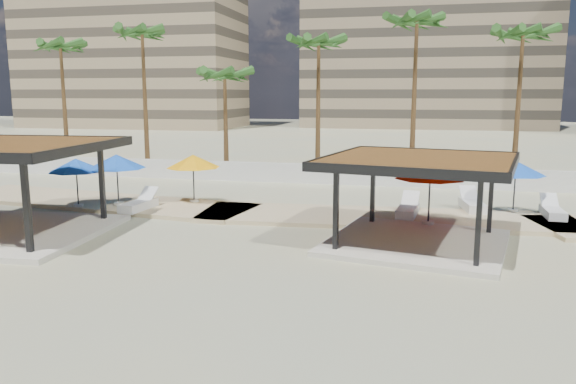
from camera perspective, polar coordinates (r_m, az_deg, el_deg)
name	(u,v)px	position (r m, az deg, el deg)	size (l,w,h in m)	color
ground	(307,264)	(18.11, 1.90, -7.28)	(200.00, 200.00, 0.00)	tan
promenade	(384,215)	(25.24, 9.75, -2.32)	(44.45, 7.97, 0.24)	#C6B284
boundary_wall	(359,175)	(33.48, 7.22, 1.70)	(56.00, 0.30, 1.20)	silver
building_west	(132,31)	(96.81, -15.53, 15.48)	(34.00, 16.00, 32.40)	#937F60
building_mid	(426,37)	(95.39, 13.87, 15.04)	(38.00, 16.00, 30.40)	#847259
pavilion_central	(418,193)	(20.36, 13.09, -0.08)	(7.39, 7.39, 3.20)	beige
pavilion_west	(5,180)	(23.67, -26.79, 1.06)	(7.55, 7.55, 3.59)	beige
umbrella_a	(117,162)	(27.45, -17.03, 2.97)	(3.36, 3.36, 2.39)	beige
umbrella_b	(193,161)	(27.40, -9.63, 3.09)	(3.12, 3.12, 2.29)	beige
umbrella_c	(430,170)	(22.98, 14.27, 2.15)	(3.48, 3.48, 2.54)	beige
umbrella_d	(516,168)	(26.72, 22.15, 2.25)	(2.97, 2.97, 2.26)	beige
umbrella_f	(76,165)	(27.63, -20.74, 2.55)	(2.79, 2.79, 2.24)	beige
lounger_a	(139,205)	(26.37, -14.88, -1.25)	(0.96, 2.39, 0.88)	silver
lounger_b	(408,210)	(24.87, 12.08, -1.79)	(1.01, 2.41, 0.89)	silver
lounger_c	(472,204)	(26.81, 18.20, -1.21)	(1.12, 2.51, 0.92)	silver
lounger_d	(552,212)	(26.57, 25.28, -1.81)	(0.74, 2.23, 0.84)	silver
palm_a	(61,51)	(42.94, -22.10, 13.11)	(3.00, 3.00, 9.43)	brown
palm_b	(142,39)	(40.27, -14.58, 14.82)	(3.00, 3.00, 10.21)	brown
palm_c	(225,79)	(37.19, -6.44, 11.38)	(3.00, 3.00, 7.39)	brown
palm_d	(319,48)	(36.54, 3.14, 14.43)	(3.00, 3.00, 9.39)	brown
palm_e	(417,28)	(35.58, 12.95, 15.95)	(3.00, 3.00, 10.47)	brown
palm_f	(523,40)	(36.15, 22.74, 14.06)	(3.00, 3.00, 9.60)	brown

